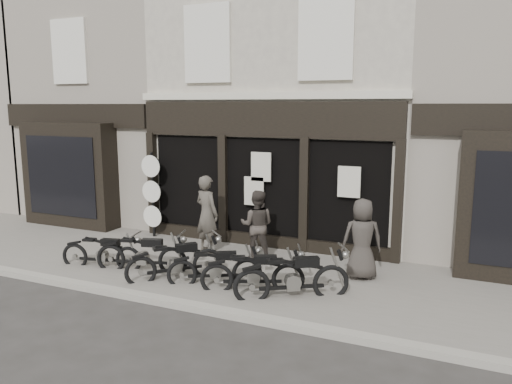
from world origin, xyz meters
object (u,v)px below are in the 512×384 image
at_px(man_right, 362,239).
at_px(motorcycle_4, 254,276).
at_px(motorcycle_0, 102,255).
at_px(man_centre, 257,225).
at_px(motorcycle_1, 143,257).
at_px(motorcycle_5, 293,281).
at_px(advert_sign_post, 152,198).
at_px(motorcycle_2, 176,264).
at_px(man_left, 207,214).
at_px(motorcycle_3, 216,271).

bearing_deg(man_right, motorcycle_4, 18.01).
distance_m(motorcycle_0, motorcycle_4, 3.82).
bearing_deg(motorcycle_4, man_centre, 87.86).
xyz_separation_m(motorcycle_1, motorcycle_4, (2.82, -0.11, -0.00)).
relative_size(motorcycle_4, man_centre, 1.17).
distance_m(motorcycle_5, man_centre, 2.58).
bearing_deg(advert_sign_post, man_centre, -10.73).
xyz_separation_m(motorcycle_2, man_left, (-0.34, 1.98, 0.69)).
height_order(motorcycle_4, advert_sign_post, advert_sign_post).
height_order(motorcycle_2, advert_sign_post, advert_sign_post).
relative_size(man_left, man_centre, 1.16).
bearing_deg(motorcycle_1, motorcycle_4, -18.32).
bearing_deg(man_centre, motorcycle_0, 19.58).
xyz_separation_m(man_left, advert_sign_post, (-2.13, 0.66, 0.13)).
relative_size(motorcycle_1, man_right, 1.19).
height_order(motorcycle_3, man_right, man_right).
bearing_deg(motorcycle_1, motorcycle_2, -23.28).
xyz_separation_m(man_centre, man_right, (2.61, -0.34, 0.03)).
relative_size(man_left, advert_sign_post, 0.78).
distance_m(man_left, advert_sign_post, 2.23).
xyz_separation_m(motorcycle_0, motorcycle_4, (3.82, 0.07, 0.03)).
bearing_deg(motorcycle_4, man_left, 113.86).
xyz_separation_m(motorcycle_3, advert_sign_post, (-3.42, 2.59, 0.85)).
xyz_separation_m(man_right, advert_sign_post, (-6.15, 1.07, 0.23)).
distance_m(motorcycle_2, man_right, 4.04).
height_order(motorcycle_3, motorcycle_4, motorcycle_4).
bearing_deg(man_left, advert_sign_post, 1.28).
relative_size(motorcycle_0, advert_sign_post, 0.77).
bearing_deg(man_right, motorcycle_1, -5.00).
bearing_deg(motorcycle_5, man_right, 26.30).
height_order(motorcycle_5, advert_sign_post, advert_sign_post).
bearing_deg(motorcycle_4, man_right, 16.05).
xyz_separation_m(motorcycle_0, man_centre, (3.05, 1.96, 0.59)).
bearing_deg(man_right, motorcycle_3, 6.85).
xyz_separation_m(motorcycle_3, man_left, (-1.29, 1.93, 0.72)).
bearing_deg(man_centre, motorcycle_5, 116.95).
bearing_deg(motorcycle_3, man_centre, 58.14).
bearing_deg(advert_sign_post, motorcycle_4, -30.40).
bearing_deg(man_right, motorcycle_0, -6.26).
bearing_deg(man_centre, motorcycle_4, 98.94).
distance_m(motorcycle_1, motorcycle_2, 0.98).
bearing_deg(motorcycle_0, man_centre, 19.77).
bearing_deg(man_right, man_left, -28.07).
distance_m(motorcycle_2, motorcycle_5, 2.71).
height_order(motorcycle_0, motorcycle_2, motorcycle_2).
xyz_separation_m(motorcycle_2, man_centre, (1.08, 1.91, 0.56)).
height_order(motorcycle_4, man_left, man_left).
xyz_separation_m(motorcycle_3, motorcycle_5, (1.75, -0.08, 0.06)).
height_order(motorcycle_0, motorcycle_3, motorcycle_3).
distance_m(man_centre, advert_sign_post, 3.63).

